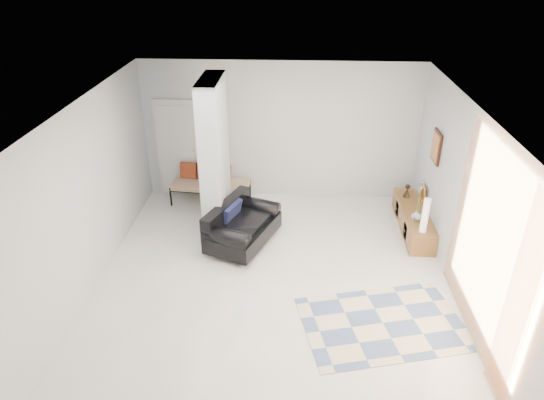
{
  "coord_description": "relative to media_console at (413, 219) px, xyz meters",
  "views": [
    {
      "loc": [
        0.32,
        -6.17,
        4.73
      ],
      "look_at": [
        -0.04,
        0.6,
        1.13
      ],
      "focal_mm": 32.0,
      "sensor_mm": 36.0,
      "label": 1
    }
  ],
  "objects": [
    {
      "name": "floor",
      "position": [
        -2.52,
        -1.7,
        -0.2
      ],
      "size": [
        6.0,
        6.0,
        0.0
      ],
      "primitive_type": "plane",
      "color": "beige",
      "rests_on": "ground"
    },
    {
      "name": "ceiling",
      "position": [
        -2.52,
        -1.7,
        2.6
      ],
      "size": [
        6.0,
        6.0,
        0.0
      ],
      "primitive_type": "plane",
      "rotation": [
        3.14,
        0.0,
        0.0
      ],
      "color": "white",
      "rests_on": "wall_back"
    },
    {
      "name": "wall_back",
      "position": [
        -2.52,
        1.3,
        1.2
      ],
      "size": [
        6.0,
        0.0,
        6.0
      ],
      "primitive_type": "plane",
      "rotation": [
        1.57,
        0.0,
        0.0
      ],
      "color": "silver",
      "rests_on": "ground"
    },
    {
      "name": "wall_front",
      "position": [
        -2.52,
        -4.7,
        1.2
      ],
      "size": [
        6.0,
        0.0,
        6.0
      ],
      "primitive_type": "plane",
      "rotation": [
        -1.57,
        0.0,
        0.0
      ],
      "color": "silver",
      "rests_on": "ground"
    },
    {
      "name": "wall_left",
      "position": [
        -5.27,
        -1.7,
        1.2
      ],
      "size": [
        0.0,
        6.0,
        6.0
      ],
      "primitive_type": "plane",
      "rotation": [
        1.57,
        0.0,
        1.57
      ],
      "color": "silver",
      "rests_on": "ground"
    },
    {
      "name": "wall_right",
      "position": [
        0.23,
        -1.7,
        1.2
      ],
      "size": [
        0.0,
        6.0,
        6.0
      ],
      "primitive_type": "plane",
      "rotation": [
        1.57,
        0.0,
        -1.57
      ],
      "color": "silver",
      "rests_on": "ground"
    },
    {
      "name": "partition_column",
      "position": [
        -3.62,
        -0.1,
        1.2
      ],
      "size": [
        0.35,
        1.2,
        2.8
      ],
      "primitive_type": "cube",
      "color": "#B7BDBF",
      "rests_on": "floor"
    },
    {
      "name": "hallway_door",
      "position": [
        -4.62,
        1.26,
        0.82
      ],
      "size": [
        0.85,
        0.06,
        2.04
      ],
      "primitive_type": "cube",
      "color": "silver",
      "rests_on": "floor"
    },
    {
      "name": "curtain",
      "position": [
        0.15,
        -2.85,
        1.25
      ],
      "size": [
        0.0,
        2.55,
        2.55
      ],
      "primitive_type": "plane",
      "rotation": [
        1.57,
        0.0,
        1.57
      ],
      "color": "orange",
      "rests_on": "wall_right"
    },
    {
      "name": "wall_art",
      "position": [
        0.2,
        -0.0,
        1.45
      ],
      "size": [
        0.04,
        0.45,
        0.55
      ],
      "primitive_type": "cube",
      "color": "#391A0F",
      "rests_on": "wall_right"
    },
    {
      "name": "media_console",
      "position": [
        0.0,
        0.0,
        0.0
      ],
      "size": [
        0.45,
        1.83,
        0.8
      ],
      "color": "brown",
      "rests_on": "floor"
    },
    {
      "name": "loveseat",
      "position": [
        -3.14,
        -0.65,
        0.16
      ],
      "size": [
        1.31,
        1.65,
        0.76
      ],
      "rotation": [
        0.0,
        0.0,
        -0.38
      ],
      "color": "silver",
      "rests_on": "floor"
    },
    {
      "name": "daybed",
      "position": [
        -3.95,
        0.93,
        0.22
      ],
      "size": [
        1.6,
        0.8,
        0.77
      ],
      "rotation": [
        0.0,
        0.0,
        -0.1
      ],
      "color": "black",
      "rests_on": "floor"
    },
    {
      "name": "area_rug",
      "position": [
        -0.92,
        -2.6,
        -0.2
      ],
      "size": [
        2.5,
        1.95,
        0.01
      ],
      "primitive_type": "cube",
      "rotation": [
        0.0,
        0.0,
        0.24
      ],
      "color": "beige",
      "rests_on": "floor"
    },
    {
      "name": "cylinder_lamp",
      "position": [
        -0.02,
        -0.74,
        0.51
      ],
      "size": [
        0.11,
        0.11,
        0.62
      ],
      "primitive_type": "cylinder",
      "color": "white",
      "rests_on": "media_console"
    },
    {
      "name": "bronze_figurine",
      "position": [
        -0.05,
        0.54,
        0.32
      ],
      "size": [
        0.14,
        0.14,
        0.26
      ],
      "primitive_type": null,
      "rotation": [
        0.0,
        0.0,
        0.14
      ],
      "color": "black",
      "rests_on": "media_console"
    },
    {
      "name": "vase",
      "position": [
        -0.05,
        -0.34,
        0.29
      ],
      "size": [
        0.19,
        0.19,
        0.18
      ],
      "primitive_type": "imported",
      "rotation": [
        0.0,
        0.0,
        -0.12
      ],
      "color": "silver",
      "rests_on": "media_console"
    }
  ]
}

